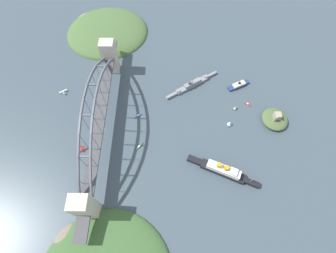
# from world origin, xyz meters

# --- Properties ---
(ground_plane) EXTENTS (1400.00, 1400.00, 0.00)m
(ground_plane) POSITION_xyz_m (0.00, 0.00, 0.00)
(ground_plane) COLOR #3D4C56
(harbor_arch_bridge) EXTENTS (260.38, 18.42, 68.09)m
(harbor_arch_bridge) POSITION_xyz_m (0.00, -0.00, 27.09)
(harbor_arch_bridge) COLOR beige
(harbor_arch_bridge) RESTS_ON ground
(headland_west_shore) EXTENTS (121.86, 128.79, 26.09)m
(headland_west_shore) POSITION_xyz_m (-178.34, -20.39, 0.00)
(headland_west_shore) COLOR #476638
(headland_west_shore) RESTS_ON ground
(ocean_liner) EXTENTS (38.84, 79.57, 18.68)m
(ocean_liner) POSITION_xyz_m (54.68, 141.09, 5.63)
(ocean_liner) COLOR black
(ocean_liner) RESTS_ON ground
(naval_cruiser) EXTENTS (48.90, 73.12, 17.87)m
(naval_cruiser) POSITION_xyz_m (-68.95, 112.12, 3.18)
(naval_cruiser) COLOR gray
(naval_cruiser) RESTS_ON ground
(harbor_ferry_steamer) EXTENTS (19.88, 31.91, 7.96)m
(harbor_ferry_steamer) POSITION_xyz_m (-68.88, 176.87, 2.45)
(harbor_ferry_steamer) COLOR navy
(harbor_ferry_steamer) RESTS_ON ground
(fort_island_mid_harbor) EXTENTS (33.76, 31.93, 16.96)m
(fort_island_mid_harbor) POSITION_xyz_m (-13.21, 214.44, 4.82)
(fort_island_mid_harbor) COLOR #4C6038
(fort_island_mid_harbor) RESTS_ON ground
(seaplane_taxiing_near_bridge) EXTENTS (8.50, 10.03, 4.79)m
(seaplane_taxiing_near_bridge) POSITION_xyz_m (27.61, -23.38, 1.95)
(seaplane_taxiing_near_bridge) COLOR #B7B7B2
(seaplane_taxiing_near_bridge) RESTS_ON ground
(seaplane_second_in_formation) EXTENTS (9.17, 10.41, 4.72)m
(seaplane_second_in_formation) POSITION_xyz_m (-56.59, -63.16, 1.98)
(seaplane_second_in_formation) COLOR #B7B7B2
(seaplane_second_in_formation) RESTS_ON ground
(small_boat_0) EXTENTS (6.72, 9.49, 2.56)m
(small_boat_0) POSITION_xyz_m (-19.71, 40.75, 0.92)
(small_boat_0) COLOR #234C8C
(small_boat_0) RESTS_ON ground
(small_boat_1) EXTENTS (6.95, 8.38, 2.15)m
(small_boat_1) POSITION_xyz_m (-38.09, 185.20, 0.75)
(small_boat_1) COLOR #B2231E
(small_boat_1) RESTS_ON ground
(small_boat_2) EXTENTS (10.33, 6.41, 9.31)m
(small_boat_2) POSITION_xyz_m (-7.15, 156.80, 4.28)
(small_boat_2) COLOR #234C8C
(small_boat_2) RESTS_ON ground
(small_boat_3) EXTENTS (4.65, 6.58, 7.43)m
(small_boat_3) POSITION_xyz_m (-30.53, 166.98, 3.50)
(small_boat_3) COLOR black
(small_boat_3) RESTS_ON ground
(small_boat_4) EXTENTS (10.39, 8.45, 2.20)m
(small_boat_4) POSITION_xyz_m (23.06, 45.21, 0.79)
(small_boat_4) COLOR #2D6B3D
(small_boat_4) RESTS_ON ground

